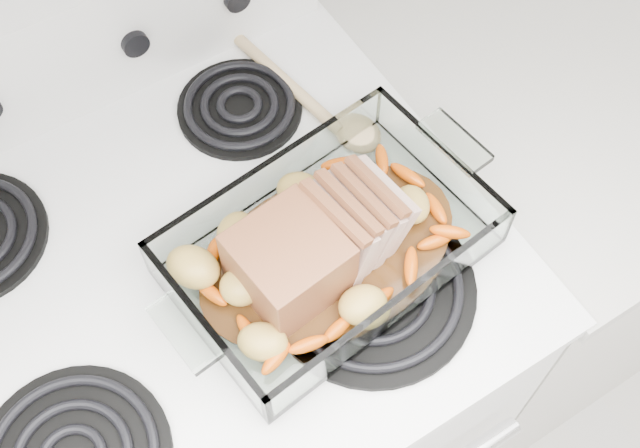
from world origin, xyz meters
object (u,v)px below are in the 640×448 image
counter_right (515,214)px  baking_dish (329,249)px  pork_roast (307,247)px  electric_range (211,387)px

counter_right → baking_dish: baking_dish is taller
counter_right → pork_roast: bearing=-169.4°
counter_right → baking_dish: (-0.50, -0.10, 0.50)m
counter_right → pork_roast: (-0.53, -0.10, 0.53)m
baking_dish → pork_roast: 0.04m
counter_right → electric_range: bearing=179.9°
electric_range → pork_roast: bearing=-35.5°
electric_range → counter_right: electric_range is taller
electric_range → baking_dish: bearing=-30.4°
baking_dish → counter_right: bearing=4.3°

